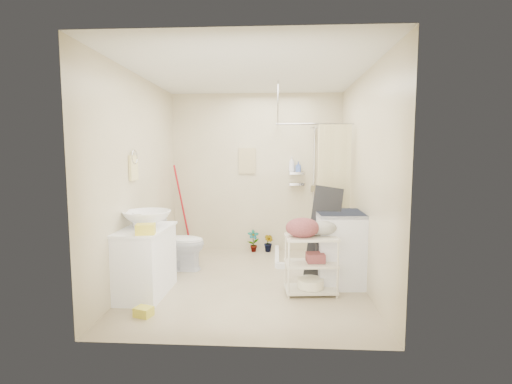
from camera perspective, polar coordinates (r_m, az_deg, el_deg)
floor at (r=4.86m, az=-1.01°, el=-13.57°), size 3.20×3.20×0.00m
ceiling at (r=4.68m, az=-1.07°, el=18.01°), size 2.80×3.20×0.04m
wall_back at (r=6.18m, az=0.05°, el=2.97°), size 2.80×0.04×2.60m
wall_front at (r=3.00m, az=-3.28°, el=-0.25°), size 2.80×0.04×2.60m
wall_left at (r=4.89m, az=-17.62°, el=1.89°), size 0.04×3.20×2.60m
wall_right at (r=4.70m, az=16.26°, el=1.78°), size 0.04×3.20×2.60m
vanity at (r=4.52m, az=-16.56°, el=-10.15°), size 0.52×0.89×0.78m
sink at (r=4.46m, az=-16.42°, el=-3.99°), size 0.55×0.55×0.19m
counter_basket at (r=4.08m, az=-16.62°, el=-5.49°), size 0.22×0.19×0.11m
floor_basket at (r=4.05m, az=-16.92°, el=-16.96°), size 0.29×0.25×0.13m
toilet at (r=5.34m, az=-11.96°, el=-7.64°), size 0.75×0.44×0.76m
mop at (r=6.33m, az=-11.65°, el=-2.45°), size 0.15×0.15×1.42m
potted_plant_a at (r=6.17m, az=-0.42°, el=-7.54°), size 0.22×0.17×0.36m
potted_plant_b at (r=6.17m, az=1.96°, el=-7.84°), size 0.21×0.21×0.30m
hanging_towel at (r=6.16m, az=-1.35°, el=4.82°), size 0.28×0.03×0.42m
towel_ring at (r=4.69m, az=-18.33°, el=3.79°), size 0.04×0.22×0.34m
tp_holder at (r=5.00m, az=-16.78°, el=-4.70°), size 0.08×0.12×0.14m
shower at (r=5.67m, az=8.36°, el=0.10°), size 1.10×1.10×2.10m
shampoo_bottle_a at (r=6.11m, az=5.51°, el=4.28°), size 0.11×0.11×0.25m
shampoo_bottle_b at (r=6.09m, az=6.53°, el=3.88°), size 0.09×0.09×0.17m
washing_machine at (r=4.78m, az=12.89°, el=-8.37°), size 0.66×0.68×0.90m
laundry_rack at (r=4.39m, az=8.45°, el=-10.19°), size 0.62×0.40×0.81m
ironing_board at (r=4.67m, az=10.34°, el=-6.43°), size 0.36×0.12×1.26m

